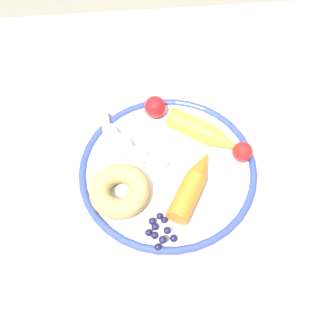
% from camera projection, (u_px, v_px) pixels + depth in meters
% --- Properties ---
extents(ground_plane, '(6.00, 6.00, 0.00)m').
position_uv_depth(ground_plane, '(155.00, 292.00, 1.25)').
color(ground_plane, gray).
extents(dining_table, '(1.17, 0.91, 0.75)m').
position_uv_depth(dining_table, '(143.00, 212.00, 0.67)').
color(dining_table, gray).
rests_on(dining_table, ground_plane).
extents(plate, '(0.29, 0.29, 0.02)m').
position_uv_depth(plate, '(168.00, 169.00, 0.61)').
color(plate, silver).
rests_on(plate, dining_table).
extents(banana, '(0.12, 0.13, 0.03)m').
position_uv_depth(banana, '(125.00, 142.00, 0.62)').
color(banana, beige).
rests_on(banana, plate).
extents(carrot_orange, '(0.09, 0.13, 0.03)m').
position_uv_depth(carrot_orange, '(193.00, 184.00, 0.58)').
color(carrot_orange, orange).
rests_on(carrot_orange, plate).
extents(carrot_yellow, '(0.13, 0.11, 0.04)m').
position_uv_depth(carrot_yellow, '(205.00, 132.00, 0.63)').
color(carrot_yellow, yellow).
rests_on(carrot_yellow, plate).
extents(donut, '(0.13, 0.13, 0.03)m').
position_uv_depth(donut, '(120.00, 191.00, 0.57)').
color(donut, tan).
rests_on(donut, plate).
extents(blueberry_pile, '(0.05, 0.06, 0.02)m').
position_uv_depth(blueberry_pile, '(160.00, 231.00, 0.55)').
color(blueberry_pile, '#191638').
rests_on(blueberry_pile, plate).
extents(tomato_near, '(0.04, 0.04, 0.04)m').
position_uv_depth(tomato_near, '(155.00, 107.00, 0.65)').
color(tomato_near, red).
rests_on(tomato_near, plate).
extents(tomato_mid, '(0.03, 0.03, 0.03)m').
position_uv_depth(tomato_mid, '(242.00, 152.00, 0.61)').
color(tomato_mid, red).
rests_on(tomato_mid, plate).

